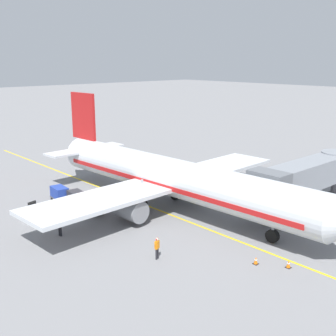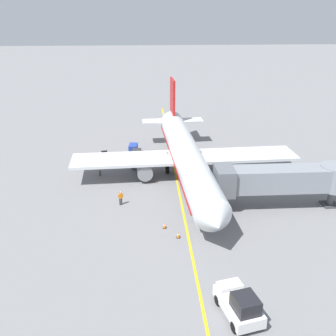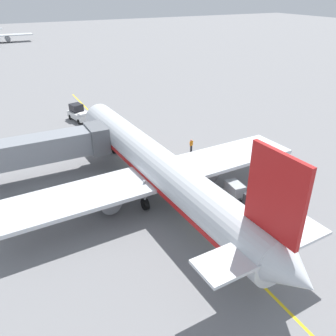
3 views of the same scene
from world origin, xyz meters
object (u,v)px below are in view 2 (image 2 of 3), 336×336
(baggage_cart_third_in_train, at_px, (133,148))
(safety_cone_nose_right, at_px, (165,226))
(baggage_cart_front, at_px, (137,161))
(ground_crew_loader, at_px, (121,197))
(parked_airliner, at_px, (186,155))
(baggage_tug_lead, at_px, (105,158))
(jet_bridge, at_px, (282,179))
(pushback_tractor, at_px, (239,304))
(baggage_cart_second_in_train, at_px, (136,154))
(safety_cone_nose_left, at_px, (178,235))
(ground_crew_wing_walker, at_px, (100,169))

(baggage_cart_third_in_train, relative_size, safety_cone_nose_right, 5.00)
(baggage_cart_front, xyz_separation_m, ground_crew_loader, (1.73, 11.37, 0.00))
(parked_airliner, xyz_separation_m, baggage_tug_lead, (11.21, -6.04, -2.47))
(safety_cone_nose_right, bearing_deg, baggage_tug_lead, -67.89)
(safety_cone_nose_right, bearing_deg, jet_bridge, -163.77)
(pushback_tractor, relative_size, baggage_cart_second_in_train, 1.62)
(baggage_tug_lead, bearing_deg, parked_airliner, 151.68)
(jet_bridge, relative_size, baggage_cart_second_in_train, 5.14)
(safety_cone_nose_left, bearing_deg, parked_airliner, -98.77)
(baggage_cart_third_in_train, bearing_deg, safety_cone_nose_right, 99.32)
(baggage_cart_second_in_train, height_order, ground_crew_wing_walker, ground_crew_wing_walker)
(parked_airliner, height_order, ground_crew_wing_walker, parked_airliner)
(baggage_cart_second_in_train, bearing_deg, ground_crew_wing_walker, 48.57)
(baggage_cart_second_in_train, xyz_separation_m, safety_cone_nose_left, (-4.39, 21.59, -0.66))
(pushback_tractor, height_order, baggage_tug_lead, pushback_tractor)
(parked_airliner, relative_size, jet_bridge, 2.46)
(pushback_tractor, xyz_separation_m, safety_cone_nose_left, (3.53, -10.88, -0.81))
(jet_bridge, bearing_deg, ground_crew_loader, -4.94)
(baggage_tug_lead, bearing_deg, safety_cone_nose_left, 113.25)
(ground_crew_wing_walker, xyz_separation_m, safety_cone_nose_left, (-9.26, 16.06, -0.66))
(parked_airliner, xyz_separation_m, baggage_cart_front, (6.57, -3.98, -2.24))
(jet_bridge, height_order, baggage_tug_lead, jet_bridge)
(baggage_cart_third_in_train, height_order, ground_crew_loader, ground_crew_loader)
(baggage_cart_third_in_train, xyz_separation_m, safety_cone_nose_left, (-4.91, 24.16, -0.66))
(baggage_cart_third_in_train, relative_size, safety_cone_nose_left, 5.00)
(pushback_tractor, distance_m, baggage_cart_second_in_train, 33.42)
(baggage_tug_lead, xyz_separation_m, baggage_cart_second_in_train, (-4.55, -0.80, 0.24))
(jet_bridge, xyz_separation_m, baggage_cart_front, (16.39, -12.94, -2.51))
(pushback_tractor, bearing_deg, safety_cone_nose_right, -69.45)
(baggage_tug_lead, bearing_deg, baggage_cart_third_in_train, -140.09)
(jet_bridge, bearing_deg, baggage_cart_front, -38.29)
(baggage_cart_third_in_train, bearing_deg, pushback_tractor, 103.55)
(jet_bridge, xyz_separation_m, ground_crew_wing_walker, (21.36, -10.27, -2.50))
(baggage_cart_front, distance_m, ground_crew_wing_walker, 5.64)
(parked_airliner, bearing_deg, baggage_cart_second_in_train, -45.73)
(parked_airliner, xyz_separation_m, baggage_cart_third_in_train, (7.19, -9.41, -2.24))
(baggage_cart_front, distance_m, baggage_cart_second_in_train, 2.86)
(jet_bridge, relative_size, baggage_cart_front, 5.14)
(ground_crew_wing_walker, relative_size, safety_cone_nose_right, 2.86)
(ground_crew_loader, height_order, safety_cone_nose_left, ground_crew_loader)
(parked_airliner, xyz_separation_m, baggage_cart_second_in_train, (6.66, -6.84, -2.24))
(baggage_tug_lead, distance_m, baggage_cart_second_in_train, 4.62)
(jet_bridge, bearing_deg, pushback_tractor, 62.81)
(baggage_cart_third_in_train, bearing_deg, baggage_tug_lead, 39.91)
(safety_cone_nose_left, bearing_deg, baggage_cart_second_in_train, -78.51)
(baggage_tug_lead, height_order, ground_crew_loader, ground_crew_loader)
(jet_bridge, distance_m, baggage_tug_lead, 25.98)
(pushback_tractor, height_order, baggage_cart_front, pushback_tractor)
(parked_airliner, bearing_deg, baggage_tug_lead, -28.32)
(baggage_cart_second_in_train, height_order, safety_cone_nose_right, baggage_cart_second_in_train)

